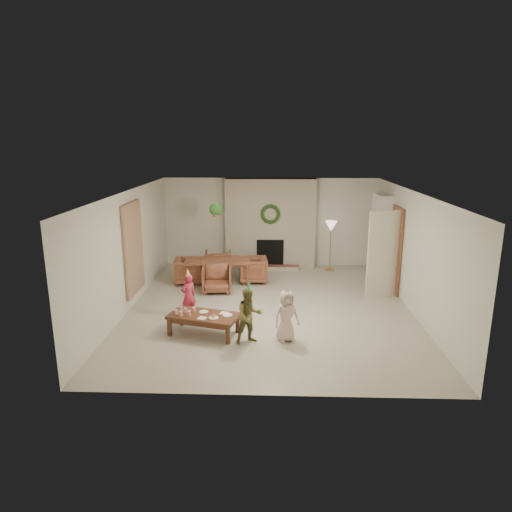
{
  "coord_description": "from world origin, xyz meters",
  "views": [
    {
      "loc": [
        0.04,
        -9.28,
        3.55
      ],
      "look_at": [
        -0.3,
        0.4,
        1.05
      ],
      "focal_mm": 31.9,
      "sensor_mm": 36.0,
      "label": 1
    }
  ],
  "objects_px": {
    "dining_chair_near": "(217,279)",
    "dining_chair_left": "(189,271)",
    "child_plaid": "(249,316)",
    "dining_chair_far": "(218,263)",
    "dining_chair_right": "(253,270)",
    "dining_table": "(218,271)",
    "coffee_table_top": "(204,316)",
    "child_pink": "(286,316)",
    "child_red": "(189,296)"
  },
  "relations": [
    {
      "from": "dining_table",
      "to": "dining_chair_right",
      "type": "bearing_deg",
      "value": -0.0
    },
    {
      "from": "dining_chair_right",
      "to": "coffee_table_top",
      "type": "distance_m",
      "value": 3.35
    },
    {
      "from": "dining_chair_left",
      "to": "child_pink",
      "type": "height_order",
      "value": "child_pink"
    },
    {
      "from": "dining_table",
      "to": "child_pink",
      "type": "bearing_deg",
      "value": -69.62
    },
    {
      "from": "child_red",
      "to": "child_pink",
      "type": "bearing_deg",
      "value": 111.17
    },
    {
      "from": "dining_chair_left",
      "to": "coffee_table_top",
      "type": "xyz_separation_m",
      "value": [
        0.84,
        -3.11,
        0.04
      ]
    },
    {
      "from": "dining_table",
      "to": "child_red",
      "type": "distance_m",
      "value": 2.34
    },
    {
      "from": "child_red",
      "to": "coffee_table_top",
      "type": "bearing_deg",
      "value": 76.83
    },
    {
      "from": "child_plaid",
      "to": "child_pink",
      "type": "distance_m",
      "value": 0.67
    },
    {
      "from": "dining_chair_left",
      "to": "dining_chair_far",
      "type": "bearing_deg",
      "value": -45.0
    },
    {
      "from": "child_red",
      "to": "child_pink",
      "type": "xyz_separation_m",
      "value": [
        1.96,
        -1.09,
        0.02
      ]
    },
    {
      "from": "dining_chair_left",
      "to": "dining_chair_right",
      "type": "xyz_separation_m",
      "value": [
        1.62,
        0.16,
        0.0
      ]
    },
    {
      "from": "dining_chair_near",
      "to": "dining_chair_left",
      "type": "bearing_deg",
      "value": 135.0
    },
    {
      "from": "dining_chair_near",
      "to": "dining_chair_right",
      "type": "xyz_separation_m",
      "value": [
        0.83,
        0.81,
        0.0
      ]
    },
    {
      "from": "dining_chair_far",
      "to": "dining_chair_right",
      "type": "distance_m",
      "value": 1.16
    },
    {
      "from": "dining_chair_far",
      "to": "dining_chair_right",
      "type": "relative_size",
      "value": 1.0
    },
    {
      "from": "dining_chair_near",
      "to": "coffee_table_top",
      "type": "relative_size",
      "value": 0.55
    },
    {
      "from": "dining_table",
      "to": "dining_chair_left",
      "type": "xyz_separation_m",
      "value": [
        -0.72,
        -0.07,
        0.03
      ]
    },
    {
      "from": "dining_chair_right",
      "to": "coffee_table_top",
      "type": "relative_size",
      "value": 0.55
    },
    {
      "from": "dining_chair_far",
      "to": "dining_chair_left",
      "type": "bearing_deg",
      "value": 45.0
    },
    {
      "from": "dining_chair_far",
      "to": "dining_chair_left",
      "type": "height_order",
      "value": "same"
    },
    {
      "from": "dining_chair_far",
      "to": "child_red",
      "type": "distance_m",
      "value": 3.04
    },
    {
      "from": "dining_chair_near",
      "to": "child_pink",
      "type": "height_order",
      "value": "child_pink"
    },
    {
      "from": "dining_chair_near",
      "to": "dining_chair_right",
      "type": "distance_m",
      "value": 1.16
    },
    {
      "from": "coffee_table_top",
      "to": "child_plaid",
      "type": "bearing_deg",
      "value": -5.27
    },
    {
      "from": "dining_table",
      "to": "dining_chair_right",
      "type": "relative_size",
      "value": 2.34
    },
    {
      "from": "dining_chair_right",
      "to": "child_plaid",
      "type": "distance_m",
      "value": 3.6
    },
    {
      "from": "dining_table",
      "to": "dining_chair_right",
      "type": "distance_m",
      "value": 0.91
    },
    {
      "from": "dining_chair_near",
      "to": "child_plaid",
      "type": "height_order",
      "value": "child_plaid"
    },
    {
      "from": "dining_chair_far",
      "to": "dining_chair_left",
      "type": "relative_size",
      "value": 1.0
    },
    {
      "from": "dining_table",
      "to": "coffee_table_top",
      "type": "bearing_deg",
      "value": -93.38
    },
    {
      "from": "coffee_table_top",
      "to": "dining_table",
      "type": "bearing_deg",
      "value": 107.56
    },
    {
      "from": "dining_table",
      "to": "child_plaid",
      "type": "relative_size",
      "value": 1.62
    },
    {
      "from": "dining_chair_right",
      "to": "child_plaid",
      "type": "xyz_separation_m",
      "value": [
        0.08,
        -3.59,
        0.19
      ]
    },
    {
      "from": "dining_chair_far",
      "to": "child_plaid",
      "type": "xyz_separation_m",
      "value": [
        1.05,
        -4.22,
        0.19
      ]
    },
    {
      "from": "dining_chair_left",
      "to": "dining_chair_near",
      "type": "bearing_deg",
      "value": -135.0
    },
    {
      "from": "dining_chair_left",
      "to": "child_red",
      "type": "distance_m",
      "value": 2.28
    },
    {
      "from": "child_plaid",
      "to": "dining_chair_far",
      "type": "bearing_deg",
      "value": 81.17
    },
    {
      "from": "dining_chair_near",
      "to": "dining_chair_left",
      "type": "xyz_separation_m",
      "value": [
        -0.79,
        0.65,
        0.0
      ]
    },
    {
      "from": "dining_chair_near",
      "to": "dining_chair_far",
      "type": "bearing_deg",
      "value": 90.0
    },
    {
      "from": "dining_chair_left",
      "to": "child_pink",
      "type": "relative_size",
      "value": 0.74
    },
    {
      "from": "dining_chair_near",
      "to": "coffee_table_top",
      "type": "bearing_deg",
      "value": -94.37
    },
    {
      "from": "coffee_table_top",
      "to": "child_red",
      "type": "relative_size",
      "value": 1.42
    },
    {
      "from": "dining_chair_left",
      "to": "dining_chair_right",
      "type": "height_order",
      "value": "same"
    },
    {
      "from": "child_plaid",
      "to": "child_pink",
      "type": "xyz_separation_m",
      "value": [
        0.66,
        0.11,
        -0.04
      ]
    },
    {
      "from": "coffee_table_top",
      "to": "child_pink",
      "type": "bearing_deg",
      "value": 7.23
    },
    {
      "from": "dining_chair_far",
      "to": "coffee_table_top",
      "type": "bearing_deg",
      "value": 87.25
    },
    {
      "from": "child_red",
      "to": "child_plaid",
      "type": "height_order",
      "value": "child_plaid"
    },
    {
      "from": "dining_table",
      "to": "dining_chair_left",
      "type": "bearing_deg",
      "value": -180.0
    },
    {
      "from": "coffee_table_top",
      "to": "child_red",
      "type": "bearing_deg",
      "value": 132.18
    }
  ]
}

